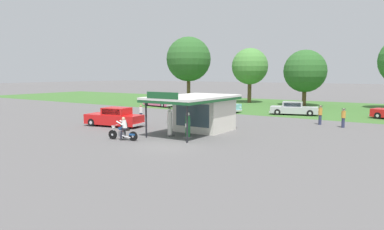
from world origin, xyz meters
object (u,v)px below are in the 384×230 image
at_px(bystander_admiring_sedan, 141,113).
at_px(bystander_standing_back_lot, 343,117).
at_px(bystander_chatting_near_pumps, 320,114).
at_px(parked_car_back_row_far_right, 219,106).
at_px(featured_classic_sedan, 114,118).
at_px(gas_pump_offside, 188,126).
at_px(motorcycle_with_rider, 123,131).
at_px(bystander_leaning_by_kiosk, 190,107).
at_px(parked_car_second_row_spare, 160,102).
at_px(parked_car_back_row_left, 294,109).
at_px(gas_pump_nearside, 170,123).

height_order(bystander_admiring_sedan, bystander_standing_back_lot, bystander_standing_back_lot).
bearing_deg(bystander_chatting_near_pumps, parked_car_back_row_far_right, 160.65).
distance_m(featured_classic_sedan, bystander_admiring_sedan, 3.84).
bearing_deg(gas_pump_offside, parked_car_back_row_far_right, 112.37).
relative_size(motorcycle_with_rider, featured_classic_sedan, 0.42).
bearing_deg(bystander_leaning_by_kiosk, bystander_admiring_sedan, -91.94).
bearing_deg(parked_car_second_row_spare, parked_car_back_row_far_right, -8.59).
bearing_deg(parked_car_back_row_left, parked_car_second_row_spare, -179.17).
bearing_deg(parked_car_back_row_far_right, parked_car_back_row_left, 12.39).
bearing_deg(bystander_admiring_sedan, gas_pump_nearside, -34.64).
relative_size(gas_pump_offside, bystander_leaning_by_kiosk, 1.20).
height_order(motorcycle_with_rider, parked_car_second_row_spare, motorcycle_with_rider).
xyz_separation_m(featured_classic_sedan, parked_car_second_row_spare, (-8.52, 16.69, -0.09)).
bearing_deg(parked_car_back_row_far_right, bystander_admiring_sedan, -100.59).
bearing_deg(parked_car_second_row_spare, parked_car_back_row_left, 0.83).
relative_size(featured_classic_sedan, parked_car_second_row_spare, 1.03).
bearing_deg(gas_pump_nearside, parked_car_second_row_spare, 130.66).
bearing_deg(gas_pump_offside, featured_classic_sedan, 171.95).
relative_size(gas_pump_nearside, parked_car_second_row_spare, 0.39).
bearing_deg(bystander_standing_back_lot, gas_pump_offside, -125.49).
bearing_deg(parked_car_second_row_spare, gas_pump_offside, -46.54).
height_order(gas_pump_nearside, gas_pump_offside, gas_pump_nearside).
bearing_deg(featured_classic_sedan, bystander_admiring_sedan, 96.14).
height_order(featured_classic_sedan, parked_car_back_row_left, featured_classic_sedan).
bearing_deg(featured_classic_sedan, bystander_standing_back_lot, 31.39).
bearing_deg(bystander_chatting_near_pumps, bystander_admiring_sedan, -155.04).
bearing_deg(gas_pump_offside, parked_car_back_row_left, 85.20).
xyz_separation_m(motorcycle_with_rider, bystander_chatting_near_pumps, (9.13, 14.99, 0.27)).
bearing_deg(bystander_leaning_by_kiosk, gas_pump_offside, -56.25).
bearing_deg(parked_car_back_row_left, featured_classic_sedan, -120.41).
xyz_separation_m(motorcycle_with_rider, parked_car_second_row_spare, (-13.76, 20.98, -0.01)).
height_order(motorcycle_with_rider, bystander_leaning_by_kiosk, motorcycle_with_rider).
distance_m(parked_car_second_row_spare, bystander_chatting_near_pumps, 23.66).
distance_m(gas_pump_nearside, featured_classic_sedan, 6.95).
relative_size(motorcycle_with_rider, parked_car_second_row_spare, 0.43).
relative_size(featured_classic_sedan, bystander_chatting_near_pumps, 3.15).
bearing_deg(bystander_chatting_near_pumps, bystander_standing_back_lot, -18.32).
relative_size(bystander_admiring_sedan, bystander_leaning_by_kiosk, 1.01).
height_order(featured_classic_sedan, bystander_chatting_near_pumps, bystander_chatting_near_pumps).
bearing_deg(bystander_leaning_by_kiosk, parked_car_second_row_spare, 148.90).
bearing_deg(bystander_admiring_sedan, parked_car_back_row_left, 51.73).
distance_m(motorcycle_with_rider, parked_car_back_row_far_right, 19.76).
relative_size(motorcycle_with_rider, parked_car_back_row_left, 0.42).
distance_m(gas_pump_offside, motorcycle_with_rider, 4.45).
bearing_deg(parked_car_back_row_far_right, motorcycle_with_rider, -79.68).
xyz_separation_m(gas_pump_nearside, motorcycle_with_rider, (-1.60, -3.10, -0.29)).
relative_size(gas_pump_nearside, parked_car_back_row_left, 0.38).
bearing_deg(gas_pump_nearside, parked_car_back_row_left, 80.28).
relative_size(parked_car_second_row_spare, bystander_admiring_sedan, 3.40).
bearing_deg(gas_pump_nearside, parked_car_back_row_far_right, 107.45).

